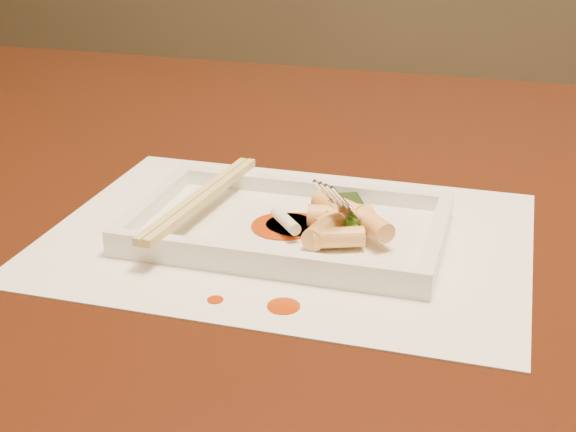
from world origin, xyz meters
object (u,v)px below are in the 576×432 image
(plate_base, at_px, (288,231))
(fork, at_px, (378,144))
(table, at_px, (321,263))
(placemat, at_px, (288,236))
(chopstick_a, at_px, (197,197))

(plate_base, distance_m, fork, 0.11)
(table, relative_size, placemat, 3.50)
(placemat, relative_size, chopstick_a, 2.06)
(plate_base, relative_size, fork, 1.86)
(table, xyz_separation_m, placemat, (0.01, -0.15, 0.10))
(chopstick_a, relative_size, fork, 1.39)
(table, bearing_deg, plate_base, -87.31)
(plate_base, bearing_deg, placemat, 180.00)
(placemat, relative_size, plate_base, 1.54)
(plate_base, xyz_separation_m, fork, (0.07, 0.02, 0.08))
(plate_base, bearing_deg, fork, 14.42)
(plate_base, height_order, fork, fork)
(table, distance_m, plate_base, 0.19)
(chopstick_a, bearing_deg, placemat, 0.00)
(chopstick_a, height_order, fork, fork)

